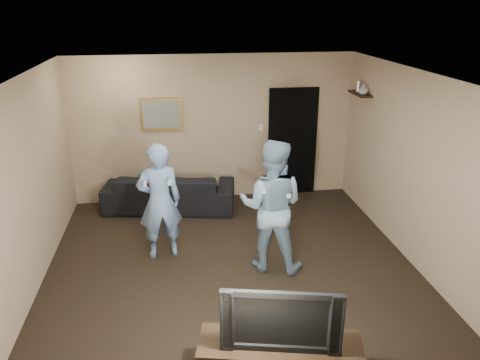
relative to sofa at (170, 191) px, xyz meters
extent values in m
plane|color=black|center=(0.82, -2.08, -0.33)|extent=(5.00, 5.00, 0.00)
cube|color=silver|center=(0.82, -2.08, 2.27)|extent=(5.00, 5.00, 0.04)
cube|color=tan|center=(0.82, 0.42, 0.97)|extent=(5.00, 0.04, 2.60)
cube|color=tan|center=(0.82, -4.58, 0.97)|extent=(5.00, 0.04, 2.60)
cube|color=tan|center=(-1.68, -2.08, 0.97)|extent=(0.04, 5.00, 2.60)
cube|color=tan|center=(3.32, -2.08, 0.97)|extent=(0.04, 5.00, 2.60)
imported|color=black|center=(0.00, 0.00, 0.00)|extent=(2.34, 1.23, 0.65)
cube|color=#1A503D|center=(-0.30, 0.00, 0.15)|extent=(0.43, 0.26, 0.41)
cube|color=olive|center=(-0.08, 0.39, 1.27)|extent=(0.72, 0.05, 0.57)
cube|color=slate|center=(-0.08, 0.36, 1.27)|extent=(0.62, 0.01, 0.47)
cube|color=black|center=(2.27, 0.39, 0.67)|extent=(0.90, 0.06, 2.00)
cube|color=silver|center=(1.67, 0.39, 0.97)|extent=(0.08, 0.02, 0.12)
cube|color=black|center=(3.21, -0.28, 1.66)|extent=(0.20, 0.60, 0.03)
imported|color=#BBBAC0|center=(3.21, -0.41, 1.76)|extent=(0.18, 0.18, 0.16)
cylinder|color=white|center=(3.21, -0.19, 1.77)|extent=(0.06, 0.06, 0.18)
imported|color=black|center=(0.99, -4.30, 0.50)|extent=(1.07, 0.37, 0.62)
imported|color=#7CA1D8|center=(-0.12, -1.64, 0.51)|extent=(0.67, 0.50, 1.67)
cube|color=white|center=(-0.28, -1.86, 0.87)|extent=(0.04, 0.14, 0.04)
cube|color=white|center=(0.04, -1.86, 0.87)|extent=(0.05, 0.09, 0.05)
imported|color=#7E9EB8|center=(1.35, -2.16, 0.58)|extent=(1.06, 0.95, 1.81)
cube|color=white|center=(1.19, -2.38, 0.90)|extent=(0.04, 0.14, 0.04)
cube|color=white|center=(1.51, -2.38, 0.82)|extent=(0.05, 0.09, 0.05)
camera|label=1|loc=(0.14, -7.66, 3.11)|focal=35.00mm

